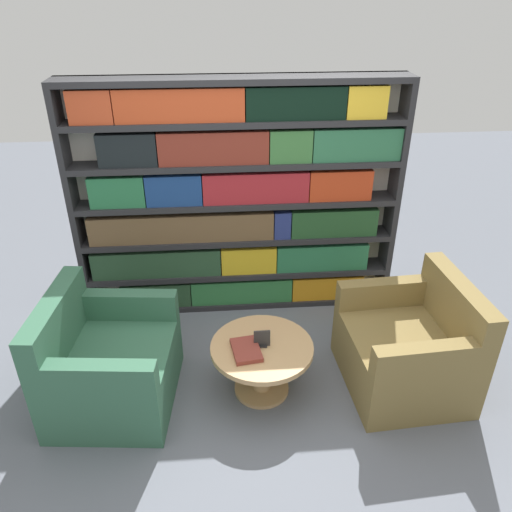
% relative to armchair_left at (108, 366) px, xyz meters
% --- Properties ---
extents(ground_plane, '(14.00, 14.00, 0.00)m').
position_rel_armchair_left_xyz_m(ground_plane, '(1.01, -0.14, -0.31)').
color(ground_plane, slate).
extents(bookshelf, '(2.82, 0.30, 2.09)m').
position_rel_armchair_left_xyz_m(bookshelf, '(1.00, 1.21, 0.74)').
color(bookshelf, silver).
rests_on(bookshelf, ground_plane).
extents(armchair_left, '(0.92, 1.00, 0.87)m').
position_rel_armchair_left_xyz_m(armchair_left, '(0.00, 0.00, 0.00)').
color(armchair_left, '#336047').
rests_on(armchair_left, ground_plane).
extents(armchair_right, '(0.89, 0.97, 0.87)m').
position_rel_armchair_left_xyz_m(armchair_right, '(2.22, -0.00, 0.00)').
color(armchair_right, olive).
rests_on(armchair_right, ground_plane).
extents(coffee_table, '(0.75, 0.75, 0.43)m').
position_rel_armchair_left_xyz_m(coffee_table, '(1.11, -0.01, -0.00)').
color(coffee_table, tan).
rests_on(coffee_table, ground_plane).
extents(table_sign, '(0.12, 0.06, 0.13)m').
position_rel_armchair_left_xyz_m(table_sign, '(1.11, -0.01, 0.17)').
color(table_sign, black).
rests_on(table_sign, coffee_table).
extents(stray_book, '(0.23, 0.29, 0.03)m').
position_rel_armchair_left_xyz_m(stray_book, '(0.99, -0.07, 0.14)').
color(stray_book, brown).
rests_on(stray_book, coffee_table).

